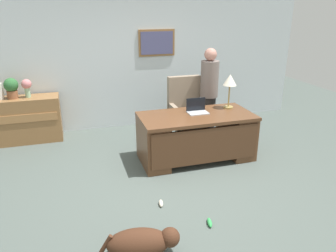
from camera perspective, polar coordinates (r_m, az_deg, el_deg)
ground_plane at (r=4.71m, az=1.13°, el=-9.80°), size 12.00×12.00×0.00m
back_wall at (r=6.68m, az=-5.79°, el=11.48°), size 7.00×0.16×2.70m
desk at (r=5.26m, az=4.98°, el=-1.64°), size 1.79×0.88×0.74m
credenza at (r=6.50m, az=-24.63°, el=0.90°), size 1.50×0.50×0.82m
armchair at (r=6.03m, az=3.18°, el=2.31°), size 0.60×0.59×1.15m
person_standing at (r=6.02m, az=7.10°, el=5.64°), size 0.32×0.32×1.66m
dog_lying at (r=3.46m, az=-4.52°, el=-19.47°), size 0.80×0.40×0.30m
laptop at (r=5.26m, az=5.05°, el=2.94°), size 0.32×0.22×0.22m
desk_lamp at (r=5.48m, az=10.66°, el=7.50°), size 0.22×0.22×0.56m
vase_with_flowers at (r=6.31m, az=-23.28°, el=6.40°), size 0.17×0.17×0.32m
potted_plant at (r=6.35m, az=-25.50°, el=6.07°), size 0.24×0.24×0.36m
dog_toy_bone at (r=4.24m, az=-1.23°, el=-13.22°), size 0.08×0.16×0.05m
dog_toy_plush at (r=3.95m, az=7.21°, el=-16.24°), size 0.09×0.18×0.05m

